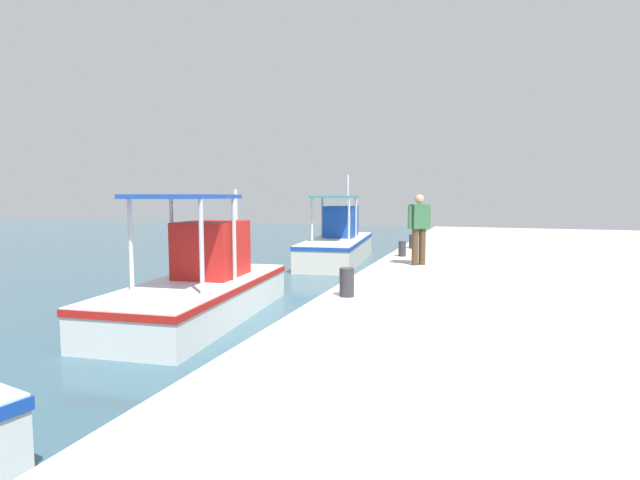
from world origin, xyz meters
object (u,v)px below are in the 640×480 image
mooring_bollard_third (402,249)px  mooring_bollard_fourth (413,241)px  fishing_boat_third (338,243)px  fisherman_standing (419,226)px  mooring_bollard_second (347,282)px  fishing_boat_second (201,286)px

mooring_bollard_third → mooring_bollard_fourth: bearing=-0.0°
fishing_boat_third → fisherman_standing: 6.78m
mooring_bollard_fourth → fishing_boat_third: bearing=58.6°
mooring_bollard_second → mooring_bollard_third: 5.67m
fishing_boat_second → fisherman_standing: fishing_boat_second is taller
fishing_boat_third → mooring_bollard_second: (-9.68, -3.07, 0.34)m
fisherman_standing → mooring_bollard_third: bearing=22.6°
fishing_boat_third → fisherman_standing: (-5.56, -3.72, 1.06)m
mooring_bollard_second → mooring_bollard_fourth: (7.80, 0.00, -0.02)m
mooring_bollard_second → mooring_bollard_third: bearing=0.0°
mooring_bollard_fourth → mooring_bollard_second: bearing=180.0°
fishing_boat_third → fishing_boat_second: bearing=178.6°
fisherman_standing → mooring_bollard_fourth: (3.69, 0.65, -0.73)m
fisherman_standing → mooring_bollard_third: (1.56, 0.65, -0.74)m
fishing_boat_second → fisherman_standing: 5.33m
mooring_bollard_second → mooring_bollard_fourth: mooring_bollard_second is taller
fishing_boat_third → fisherman_standing: size_ratio=3.77×
fishing_boat_second → mooring_bollard_second: 3.40m
fishing_boat_third → mooring_bollard_third: size_ratio=15.33×
fishing_boat_second → fisherman_standing: (3.41, -3.95, 1.11)m
fishing_boat_third → mooring_bollard_third: bearing=-142.5°
mooring_bollard_third → mooring_bollard_fourth: 2.13m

